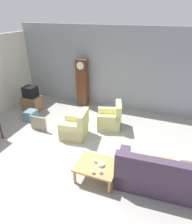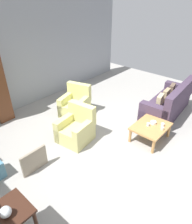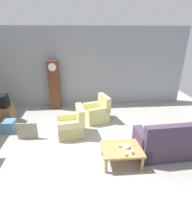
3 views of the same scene
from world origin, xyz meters
The scene contains 12 objects.
ground_plane centered at (0.00, 0.00, 0.00)m, with size 10.40×10.40×0.00m, color #999691.
garage_door_wall centered at (0.00, 3.60, 1.60)m, with size 8.40×0.16×3.20m, color gray.
couch_floral centered at (2.20, -0.30, 0.36)m, with size 2.15×1.01×1.04m.
armchair_olive_near centered at (-0.56, 0.91, 0.31)m, with size 0.89×0.86×0.92m.
armchair_olive_far centered at (0.31, 1.86, 0.31)m, with size 0.97×0.95×0.92m.
coffee_table_wood centered at (0.69, -0.51, 0.36)m, with size 0.96×0.76×0.42m.
framed_picture_leaning centered at (-1.89, 0.80, 0.26)m, with size 0.60×0.05×0.51m, color gray.
glass_dome_cloche centered at (-2.98, -0.30, 0.85)m, with size 0.16×0.16×0.16m, color silver.
cup_white_porcelain centered at (0.86, -0.74, 0.46)m, with size 0.08×0.08×0.08m, color white.
cup_blue_rimmed centered at (0.63, -0.46, 0.46)m, with size 0.08×0.08×0.08m, color silver.
cup_cream_tall centered at (0.71, -0.80, 0.46)m, with size 0.08×0.08×0.07m, color beige.
bowl_white_stacked centered at (0.81, -0.51, 0.46)m, with size 0.15×0.15×0.07m, color white.
Camera 2 is at (-3.41, -2.28, 3.37)m, focal length 32.79 mm.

